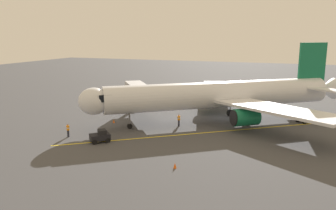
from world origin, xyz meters
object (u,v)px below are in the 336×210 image
Objects in this scene: ground_crew_wing_walker at (179,120)px; safety_cone_wing_starboard at (175,165)px; airplane at (222,95)px; tug_portside at (278,105)px; ground_crew_marshaller at (68,130)px; safety_cone_nose_right at (114,121)px; tug_rear_apron at (196,92)px; safety_cone_wing_port at (120,105)px; tug_near_nose at (100,136)px; safety_cone_nose_left at (110,109)px; jet_bridge at (139,94)px; belt_loader_starboard_side at (305,117)px.

ground_crew_wing_walker is 3.11× the size of safety_cone_wing_starboard.
tug_portside is (-7.32, -12.17, -3.30)m from airplane.
safety_cone_nose_right is at bearing -102.97° from ground_crew_marshaller.
safety_cone_wing_port is (9.70, 15.86, -0.43)m from tug_rear_apron.
tug_near_nose is 9.06m from safety_cone_nose_right.
safety_cone_nose_right and safety_cone_wing_port have the same top height.
tug_portside is at bearing -156.63° from safety_cone_nose_left.
ground_crew_wing_walker is at bearing -122.34° from tug_near_nose.
safety_cone_nose_right is at bearing -70.42° from tug_near_nose.
safety_cone_nose_right is at bearing 40.15° from tug_portside.
airplane is 12.61× the size of tug_portside.
safety_cone_wing_port is at bearing -67.83° from tug_near_nose.
jet_bridge reaches higher than tug_near_nose.
ground_crew_marshaller is 4.93m from tug_near_nose.
safety_cone_wing_starboard is at bearing 125.02° from jet_bridge.
jet_bridge is 12.75m from tug_near_nose.
jet_bridge reaches higher than belt_loader_starboard_side.
jet_bridge is at bearing 155.97° from safety_cone_nose_left.
safety_cone_wing_starboard is (12.08, 23.41, -0.44)m from belt_loader_starboard_side.
tug_near_nose is at bearing 52.08° from airplane.
ground_crew_marshaller is 0.68× the size of tug_rear_apron.
tug_portside is 4.99× the size of safety_cone_wing_port.
tug_near_nose is at bearing 57.66° from ground_crew_wing_walker.
belt_loader_starboard_side is (-23.24, -18.91, 0.01)m from tug_near_nose.
tug_near_nose is 1.07× the size of tug_rear_apron.
safety_cone_wing_port and safety_cone_wing_starboard have the same top height.
airplane is 20.23m from safety_cone_wing_port.
jet_bridge is 3.82× the size of tug_near_nose.
tug_near_nose is 35.11m from tug_rear_apron.
jet_bridge reaches higher than tug_rear_apron.
tug_near_nose reaches higher than safety_cone_wing_port.
tug_near_nose is at bearing 116.54° from safety_cone_nose_left.
tug_rear_apron is at bearing -25.23° from tug_portside.
airplane is at bearing -127.92° from tug_near_nose.
safety_cone_nose_left is at bearing 23.37° from tug_portside.
belt_loader_starboard_side is at bearing -152.63° from ground_crew_wing_walker.
safety_cone_wing_port is at bearing -32.11° from ground_crew_wing_walker.
airplane is 20.23× the size of ground_crew_wing_walker.
safety_cone_wing_starboard is (-16.07, 4.86, -0.61)m from ground_crew_marshaller.
safety_cone_wing_port is (7.17, -6.84, -3.49)m from jet_bridge.
ground_crew_wing_walker is at bearing 27.37° from belt_loader_starboard_side.
safety_cone_nose_left is 1.00× the size of safety_cone_nose_right.
safety_cone_nose_left is 27.54m from safety_cone_wing_starboard.
tug_rear_apron is at bearing -64.33° from airplane.
airplane reaches higher than ground_crew_wing_walker.
jet_bridge reaches higher than tug_portside.
jet_bridge is 2.46× the size of belt_loader_starboard_side.
safety_cone_wing_port is (14.30, -8.97, -0.61)m from ground_crew_wing_walker.
ground_crew_wing_walker is 16.89m from safety_cone_wing_port.
belt_loader_starboard_side is at bearing -164.67° from jet_bridge.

